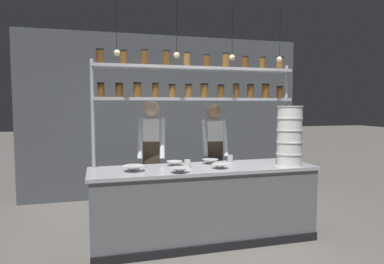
# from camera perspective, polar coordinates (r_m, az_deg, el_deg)

# --- Properties ---
(ground_plane) EXTENTS (40.00, 40.00, 0.00)m
(ground_plane) POSITION_cam_1_polar(r_m,az_deg,el_deg) (4.45, 2.03, -17.57)
(ground_plane) COLOR slate
(back_wall) EXTENTS (5.16, 0.12, 2.93)m
(back_wall) POSITION_cam_1_polar(r_m,az_deg,el_deg) (6.35, -4.18, 2.61)
(back_wall) COLOR #4C5156
(back_wall) RESTS_ON ground_plane
(prep_counter) EXTENTS (2.76, 0.76, 0.92)m
(prep_counter) POSITION_cam_1_polar(r_m,az_deg,el_deg) (4.30, 2.05, -11.89)
(prep_counter) COLOR slate
(prep_counter) RESTS_ON ground_plane
(spice_shelf_unit) EXTENTS (2.64, 0.28, 2.36)m
(spice_shelf_unit) POSITION_cam_1_polar(r_m,az_deg,el_deg) (4.45, 0.88, 7.45)
(spice_shelf_unit) COLOR #ADAFB5
(spice_shelf_unit) RESTS_ON ground_plane
(chef_left) EXTENTS (0.40, 0.33, 1.73)m
(chef_left) POSITION_cam_1_polar(r_m,az_deg,el_deg) (4.62, -6.75, -3.85)
(chef_left) COLOR black
(chef_left) RESTS_ON ground_plane
(chef_center) EXTENTS (0.39, 0.32, 1.68)m
(chef_center) POSITION_cam_1_polar(r_m,az_deg,el_deg) (4.93, 3.69, -3.69)
(chef_center) COLOR black
(chef_center) RESTS_ON ground_plane
(container_stack) EXTENTS (0.32, 0.32, 0.75)m
(container_stack) POSITION_cam_1_polar(r_m,az_deg,el_deg) (4.45, 15.93, -0.56)
(container_stack) COLOR white
(container_stack) RESTS_ON prep_counter
(prep_bowl_near_left) EXTENTS (0.25, 0.25, 0.07)m
(prep_bowl_near_left) POSITION_cam_1_polar(r_m,az_deg,el_deg) (3.96, -9.71, -6.02)
(prep_bowl_near_left) COLOR silver
(prep_bowl_near_left) RESTS_ON prep_counter
(prep_bowl_center_front) EXTENTS (0.21, 0.21, 0.06)m
(prep_bowl_center_front) POSITION_cam_1_polar(r_m,az_deg,el_deg) (4.42, 3.08, -4.95)
(prep_bowl_center_front) COLOR silver
(prep_bowl_center_front) RESTS_ON prep_counter
(prep_bowl_center_back) EXTENTS (0.22, 0.22, 0.06)m
(prep_bowl_center_back) POSITION_cam_1_polar(r_m,az_deg,el_deg) (3.83, -2.07, -6.39)
(prep_bowl_center_back) COLOR silver
(prep_bowl_center_back) RESTS_ON prep_counter
(prep_bowl_near_right) EXTENTS (0.20, 0.20, 0.06)m
(prep_bowl_near_right) POSITION_cam_1_polar(r_m,az_deg,el_deg) (4.10, 4.64, -5.71)
(prep_bowl_near_right) COLOR silver
(prep_bowl_near_right) RESTS_ON prep_counter
(prep_bowl_far_left) EXTENTS (0.20, 0.20, 0.06)m
(prep_bowl_far_left) POSITION_cam_1_polar(r_m,az_deg,el_deg) (4.28, -2.94, -5.26)
(prep_bowl_far_left) COLOR white
(prep_bowl_far_left) RESTS_ON prep_counter
(serving_cup_front) EXTENTS (0.08, 0.08, 0.09)m
(serving_cup_front) POSITION_cam_1_polar(r_m,az_deg,el_deg) (4.58, 6.38, -4.40)
(serving_cup_front) COLOR #B2B7BC
(serving_cup_front) RESTS_ON prep_counter
(serving_cup_by_board) EXTENTS (0.08, 0.08, 0.09)m
(serving_cup_by_board) POSITION_cam_1_polar(r_m,az_deg,el_deg) (4.14, -0.75, -5.31)
(serving_cup_by_board) COLOR silver
(serving_cup_by_board) RESTS_ON prep_counter
(pendant_light_row) EXTENTS (2.09, 0.07, 0.66)m
(pendant_light_row) POSITION_cam_1_polar(r_m,az_deg,el_deg) (4.17, 2.06, 12.94)
(pendant_light_row) COLOR black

